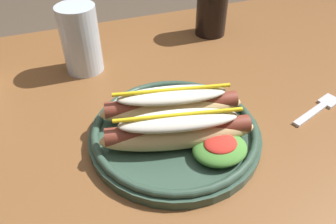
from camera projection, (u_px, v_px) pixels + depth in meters
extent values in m
cube|color=brown|center=(186.00, 122.00, 0.57)|extent=(1.32, 0.85, 0.04)
cylinder|color=brown|center=(288.00, 106.00, 1.20)|extent=(0.06, 0.06, 0.70)
cylinder|color=#334C3D|center=(175.00, 134.00, 0.51)|extent=(0.27, 0.27, 0.02)
torus|color=#334C3D|center=(175.00, 129.00, 0.50)|extent=(0.26, 0.26, 0.01)
ellipsoid|color=tan|center=(178.00, 134.00, 0.47)|extent=(0.23, 0.09, 0.04)
cylinder|color=brown|center=(178.00, 130.00, 0.46)|extent=(0.21, 0.07, 0.03)
ellipsoid|color=silver|center=(179.00, 120.00, 0.45)|extent=(0.17, 0.08, 0.02)
cylinder|color=yellow|center=(179.00, 115.00, 0.44)|extent=(0.18, 0.04, 0.01)
ellipsoid|color=tan|center=(172.00, 108.00, 0.51)|extent=(0.23, 0.09, 0.04)
cylinder|color=brown|center=(172.00, 105.00, 0.51)|extent=(0.21, 0.07, 0.03)
ellipsoid|color=silver|center=(172.00, 95.00, 0.50)|extent=(0.17, 0.08, 0.02)
cylinder|color=yellow|center=(172.00, 90.00, 0.49)|extent=(0.18, 0.04, 0.01)
ellipsoid|color=#4C8C38|center=(219.00, 149.00, 0.46)|extent=(0.08, 0.07, 0.02)
ellipsoid|color=red|center=(220.00, 144.00, 0.45)|extent=(0.05, 0.04, 0.01)
cube|color=silver|center=(310.00, 114.00, 0.55)|extent=(0.08, 0.04, 0.00)
cube|color=silver|center=(329.00, 101.00, 0.58)|extent=(0.04, 0.04, 0.00)
cylinder|color=black|center=(212.00, 6.00, 0.76)|extent=(0.07, 0.07, 0.14)
cylinder|color=silver|center=(81.00, 40.00, 0.63)|extent=(0.07, 0.07, 0.13)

